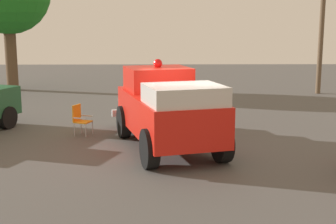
{
  "coord_description": "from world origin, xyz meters",
  "views": [
    {
      "loc": [
        -0.69,
        -13.11,
        3.66
      ],
      "look_at": [
        -0.46,
        0.42,
        1.11
      ],
      "focal_mm": 49.92,
      "sensor_mm": 36.0,
      "label": 1
    }
  ],
  "objects": [
    {
      "name": "vintage_fire_truck",
      "position": [
        -0.52,
        0.65,
        1.2
      ],
      "size": [
        3.71,
        6.31,
        2.59
      ],
      "color": "black",
      "rests_on": "ground"
    },
    {
      "name": "utility_pole",
      "position": [
        7.77,
        11.54,
        3.5
      ],
      "size": [
        0.26,
        1.7,
        6.73
      ],
      "color": "brown",
      "rests_on": "ground"
    },
    {
      "name": "lawn_chair_by_car",
      "position": [
        -3.37,
        2.21,
        0.59
      ],
      "size": [
        0.64,
        0.64,
        1.02
      ],
      "color": "#B7BABF",
      "rests_on": "ground"
    },
    {
      "name": "ground_plane",
      "position": [
        0.0,
        0.0,
        0.0
      ],
      "size": [
        60.0,
        60.0,
        0.0
      ],
      "primitive_type": "plane",
      "color": "#514F4C"
    }
  ]
}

